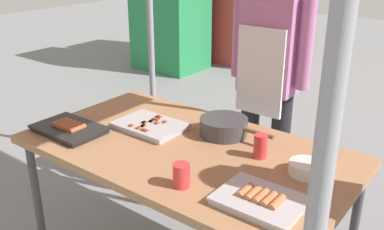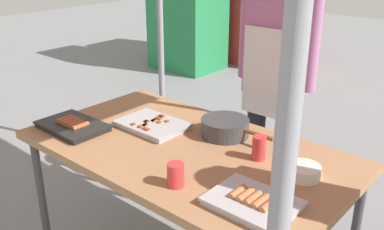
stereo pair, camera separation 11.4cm
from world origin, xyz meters
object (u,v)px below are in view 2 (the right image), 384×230
at_px(tray_meat_skewers, 152,125).
at_px(stall_table, 185,156).
at_px(condiment_bowl, 303,171).
at_px(tray_pork_links, 73,126).
at_px(drink_cup_by_wok, 259,148).
at_px(tray_grilled_sausages, 252,202).
at_px(drink_cup_near_edge, 176,175).
at_px(neighbor_stall_right, 187,1).
at_px(cooking_wok, 225,127).
at_px(vendor_woman, 275,70).

bearing_deg(tray_meat_skewers, stall_table, -10.80).
relative_size(stall_table, condiment_bowl, 10.67).
height_order(tray_pork_links, drink_cup_by_wok, drink_cup_by_wok).
bearing_deg(tray_meat_skewers, tray_grilled_sausages, -18.59).
xyz_separation_m(tray_meat_skewers, tray_pork_links, (-0.31, -0.29, 0.00)).
height_order(stall_table, tray_meat_skewers, tray_meat_skewers).
xyz_separation_m(tray_grilled_sausages, drink_cup_near_edge, (-0.32, -0.08, 0.03)).
height_order(drink_cup_near_edge, neighbor_stall_right, neighbor_stall_right).
xyz_separation_m(cooking_wok, condiment_bowl, (0.50, -0.12, -0.02)).
height_order(drink_cup_by_wok, neighbor_stall_right, neighbor_stall_right).
bearing_deg(vendor_woman, drink_cup_near_edge, 100.51).
height_order(tray_pork_links, vendor_woman, vendor_woman).
height_order(tray_grilled_sausages, tray_meat_skewers, tray_grilled_sausages).
bearing_deg(drink_cup_by_wok, condiment_bowl, -4.06).
bearing_deg(stall_table, tray_grilled_sausages, -22.49).
xyz_separation_m(tray_grilled_sausages, vendor_woman, (-0.52, 1.02, 0.20)).
relative_size(tray_grilled_sausages, vendor_woman, 0.20).
relative_size(stall_table, tray_grilled_sausages, 4.87).
height_order(tray_grilled_sausages, cooking_wok, cooking_wok).
relative_size(tray_grilled_sausages, condiment_bowl, 2.19).
bearing_deg(drink_cup_by_wok, cooking_wok, 158.27).
bearing_deg(tray_meat_skewers, neighbor_stall_right, 128.58).
relative_size(cooking_wok, neighbor_stall_right, 0.22).
distance_m(tray_grilled_sausages, tray_pork_links, 1.13).
relative_size(tray_grilled_sausages, neighbor_stall_right, 0.18).
xyz_separation_m(stall_table, neighbor_stall_right, (-2.69, 3.07, 0.22)).
distance_m(tray_pork_links, vendor_woman, 1.21).
relative_size(tray_meat_skewers, neighbor_stall_right, 0.20).
bearing_deg(cooking_wok, condiment_bowl, -13.90).
bearing_deg(neighbor_stall_right, tray_grilled_sausages, -45.58).
xyz_separation_m(tray_pork_links, cooking_wok, (0.66, 0.46, 0.03)).
distance_m(tray_grilled_sausages, cooking_wok, 0.65).
distance_m(drink_cup_by_wok, vendor_woman, 0.77).
xyz_separation_m(drink_cup_by_wok, neighbor_stall_right, (-3.03, 2.95, 0.11)).
bearing_deg(cooking_wok, drink_cup_near_edge, -74.81).
distance_m(drink_cup_near_edge, neighbor_stall_right, 4.45).
xyz_separation_m(stall_table, cooking_wok, (0.07, 0.23, 0.10)).
relative_size(condiment_bowl, drink_cup_near_edge, 1.48).
xyz_separation_m(stall_table, condiment_bowl, (0.57, 0.10, 0.08)).
xyz_separation_m(tray_pork_links, vendor_woman, (0.60, 1.03, 0.20)).
relative_size(tray_pork_links, neighbor_stall_right, 0.20).
relative_size(tray_meat_skewers, drink_cup_by_wok, 3.17).
bearing_deg(drink_cup_near_edge, cooking_wok, 105.19).
relative_size(cooking_wok, vendor_woman, 0.25).
relative_size(tray_grilled_sausages, tray_meat_skewers, 0.91).
distance_m(cooking_wok, drink_cup_near_edge, 0.55).
bearing_deg(neighbor_stall_right, cooking_wok, -45.82).
height_order(stall_table, tray_pork_links, tray_pork_links).
relative_size(drink_cup_near_edge, vendor_woman, 0.06).
xyz_separation_m(drink_cup_near_edge, vendor_woman, (-0.20, 1.10, 0.17)).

